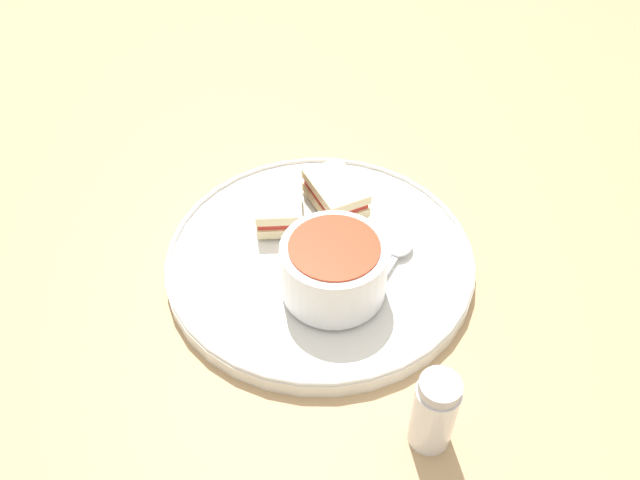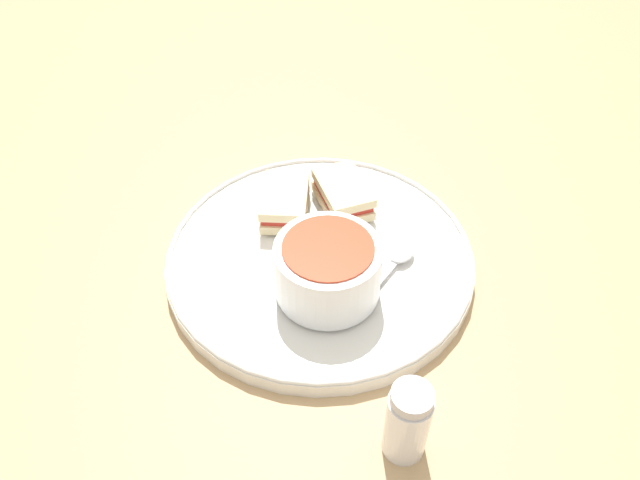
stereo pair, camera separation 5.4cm
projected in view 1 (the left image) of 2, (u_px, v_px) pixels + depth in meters
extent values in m
plane|color=tan|center=(320.00, 264.00, 0.72)|extent=(2.40, 2.40, 0.00)
cylinder|color=white|center=(320.00, 259.00, 0.72)|extent=(0.35, 0.35, 0.02)
torus|color=white|center=(320.00, 253.00, 0.71)|extent=(0.35, 0.35, 0.01)
cylinder|color=white|center=(333.00, 287.00, 0.66)|extent=(0.06, 0.06, 0.01)
cylinder|color=white|center=(334.00, 269.00, 0.64)|extent=(0.11, 0.11, 0.06)
cylinder|color=red|center=(334.00, 248.00, 0.62)|extent=(0.09, 0.09, 0.01)
cube|color=silver|center=(382.00, 278.00, 0.68)|extent=(0.08, 0.04, 0.00)
ellipsoid|color=silver|center=(402.00, 247.00, 0.71)|extent=(0.04, 0.04, 0.01)
cube|color=beige|center=(335.00, 199.00, 0.76)|extent=(0.07, 0.09, 0.01)
cube|color=#B72D23|center=(336.00, 193.00, 0.75)|extent=(0.06, 0.08, 0.01)
cube|color=beige|center=(336.00, 186.00, 0.75)|extent=(0.07, 0.09, 0.01)
cube|color=beige|center=(282.00, 210.00, 0.75)|extent=(0.09, 0.10, 0.01)
cube|color=#B72D23|center=(282.00, 204.00, 0.74)|extent=(0.08, 0.09, 0.01)
cube|color=beige|center=(281.00, 197.00, 0.73)|extent=(0.09, 0.10, 0.01)
cylinder|color=silver|center=(433.00, 415.00, 0.54)|extent=(0.04, 0.04, 0.08)
cylinder|color=#B7B7BC|center=(440.00, 388.00, 0.51)|extent=(0.04, 0.04, 0.01)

